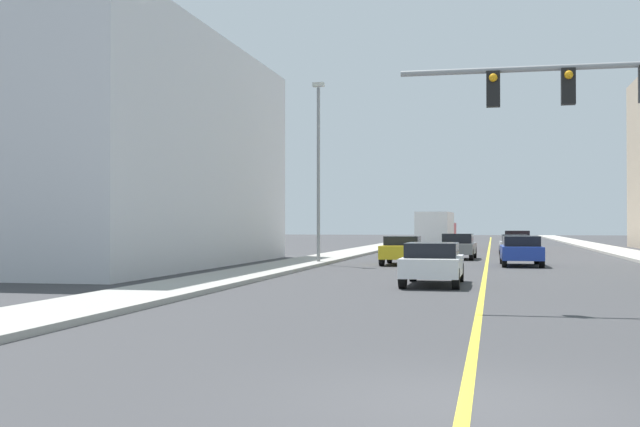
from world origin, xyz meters
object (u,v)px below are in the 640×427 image
car_gray (458,246)px  car_blue (521,250)px  car_red (517,241)px  car_silver (514,244)px  street_lamp (318,163)px  car_yellow (403,250)px  car_white (433,263)px  delivery_truck (436,229)px

car_gray → car_blue: 7.29m
car_blue → car_gray: bearing=114.7°
car_red → car_silver: 7.19m
car_red → street_lamp: bearing=-113.9°
car_red → car_yellow: bearing=-104.9°
car_blue → car_silver: size_ratio=1.10×
street_lamp → car_silver: bearing=54.6°
car_blue → car_red: size_ratio=1.09×
car_silver → car_blue: bearing=-91.7°
street_lamp → car_blue: street_lamp is taller
car_yellow → car_white: bearing=-79.8°
car_red → car_yellow: car_red is taller
car_blue → car_yellow: (-5.54, 0.02, -0.01)m
street_lamp → car_blue: 10.44m
car_white → car_red: car_red is taller
car_gray → car_white: (0.02, -19.30, -0.01)m
car_blue → delivery_truck: (-5.58, 23.73, 0.81)m
car_red → car_silver: bearing=-91.4°
car_silver → car_yellow: size_ratio=0.95×
delivery_truck → car_gray: bearing=-80.0°
street_lamp → car_silver: (9.55, 13.46, -4.21)m
car_blue → car_red: 19.94m
street_lamp → delivery_truck: bearing=80.8°
car_blue → car_silver: car_blue is taller
street_lamp → car_red: size_ratio=2.17×
car_gray → car_red: (3.59, 13.37, 0.03)m
car_silver → delivery_truck: bearing=115.4°
car_blue → delivery_truck: bearing=102.2°
car_gray → delivery_truck: 17.35m
car_silver → delivery_truck: size_ratio=0.48×
street_lamp → car_gray: size_ratio=2.09×
car_silver → car_yellow: (-5.55, -12.73, 0.02)m
car_red → car_gray: bearing=-103.2°
car_silver → car_yellow: car_yellow is taller
street_lamp → car_gray: 10.53m
street_lamp → car_white: (6.38, -12.03, -4.19)m
car_gray → car_blue: (3.18, -6.56, 0.00)m
car_red → car_white: bearing=-94.4°
delivery_truck → car_blue: bearing=-74.7°
car_gray → car_white: car_gray is taller
car_silver → car_red: bearing=85.1°
street_lamp → car_gray: bearing=48.8°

